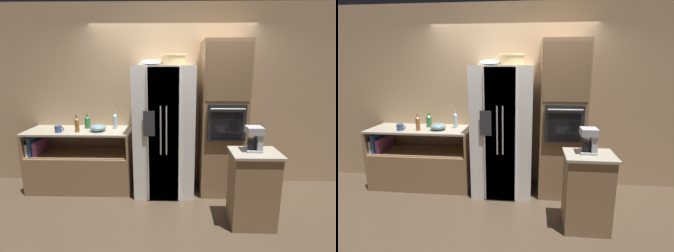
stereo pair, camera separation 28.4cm
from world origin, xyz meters
The scene contains 14 objects.
ground_plane centered at (0.00, 0.00, 0.00)m, with size 20.00×20.00×0.00m, color #4C3D2D.
wall_back centered at (0.00, 0.46, 1.40)m, with size 12.00×0.06×2.80m.
counter_left centered at (-1.41, 0.13, 0.34)m, with size 1.57×0.62×0.94m.
refrigerator centered at (-0.11, 0.07, 0.95)m, with size 0.85×0.75×1.89m.
wall_oven centered at (0.74, 0.11, 1.12)m, with size 0.63×0.70×2.23m.
island_counter centered at (0.97, -0.79, 0.46)m, with size 0.56×0.45×0.92m.
wicker_basket centered at (0.02, 0.06, 1.97)m, with size 0.35×0.35×0.15m.
fruit_bowl centered at (-0.29, 0.08, 1.93)m, with size 0.31×0.31×0.08m.
bottle_tall centered at (-1.30, 0.25, 1.04)m, with size 0.09×0.09×0.21m.
bottle_short centered at (-0.87, 0.21, 1.06)m, with size 0.07×0.07×0.28m.
bottle_wide centered at (-1.38, 0.00, 1.05)m, with size 0.06×0.06×0.25m.
mug centered at (-1.65, -0.02, 0.99)m, with size 0.14×0.10×0.10m.
mixing_bowl centered at (-1.09, 0.06, 0.99)m, with size 0.23×0.23×0.10m.
coffee_maker centered at (0.97, -0.75, 1.08)m, with size 0.18×0.19×0.29m.
Camera 2 is at (0.32, -3.65, 1.89)m, focal length 28.00 mm.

